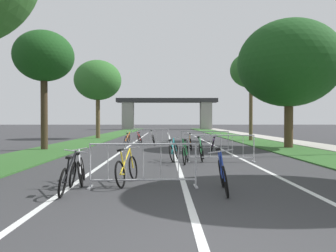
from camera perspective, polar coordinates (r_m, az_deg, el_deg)
The scene contains 27 objects.
grass_verge_left at distance 33.70m, azimuth -10.88°, elevation -1.81°, with size 3.04×71.69×0.05m, color #2D5B26.
grass_verge_right at distance 33.88m, azimuth 11.25°, elevation -1.80°, with size 3.04×71.69×0.05m, color #2D5B26.
sidewalk_path_right at distance 34.51m, azimuth 15.47°, elevation -1.74°, with size 2.15×71.69×0.08m, color #ADA89E.
lane_stripe_center at distance 24.59m, azimuth 0.51°, elevation -2.82°, with size 0.14×41.48×0.01m, color silver.
lane_stripe_right_lane at distance 24.79m, azimuth 6.83°, elevation -2.80°, with size 0.14×41.48×0.01m, color silver.
lane_stripe_left_lane at distance 24.69m, azimuth -5.85°, elevation -2.81°, with size 0.14×41.48×0.01m, color silver.
overpass_bridge at distance 63.09m, azimuth -0.18°, elevation 2.98°, with size 19.37×2.89×5.99m.
tree_left_oak_near at distance 19.31m, azimuth -20.83°, elevation 11.18°, with size 3.22×3.22×6.48m.
tree_left_pine_near at distance 30.35m, azimuth -12.15°, elevation 7.77°, with size 4.22×4.22×7.07m.
tree_right_cypress_far at distance 20.56m, azimuth 20.34°, elevation 10.17°, with size 5.92×5.92×7.45m.
tree_right_pine_far at distance 27.22m, azimuth 14.28°, elevation 9.36°, with size 3.31×3.31×7.06m.
crowd_barrier_nearest at distance 7.81m, azimuth -4.33°, elevation -6.85°, with size 2.57×0.53×1.05m.
crowd_barrier_second at distance 12.75m, azimuth 9.29°, elevation -3.88°, with size 2.57×0.49×1.05m.
crowd_barrier_third at distance 17.47m, azimuth 6.42°, elevation -2.60°, with size 2.57×0.50×1.05m.
crowd_barrier_fourth at distance 22.14m, azimuth -3.15°, elevation -1.88°, with size 2.57×0.48×1.05m.
bicycle_orange_0 at distance 21.72m, azimuth -7.16°, elevation -2.37°, with size 0.57×1.70×0.90m.
bicycle_green_1 at distance 13.09m, azimuth 5.85°, elevation -4.36°, with size 0.51×1.76×0.99m.
bicycle_white_2 at distance 21.58m, azimuth -2.59°, elevation -2.30°, with size 0.49×1.78×1.00m.
bicycle_red_3 at distance 22.54m, azimuth -5.00°, elevation -2.29°, with size 0.73×1.68×0.85m.
bicycle_silver_4 at distance 8.58m, azimuth -14.92°, elevation -7.37°, with size 0.60×1.58×0.87m.
bicycle_black_5 at distance 7.59m, azimuth -16.99°, elevation -8.45°, with size 0.53×1.68×0.92m.
bicycle_teal_6 at distance 12.98m, azimuth 1.07°, elevation -4.47°, with size 0.56×1.70×0.93m.
bicycle_blue_7 at distance 7.39m, azimuth 9.53°, elevation -8.45°, with size 0.55×1.71×1.00m.
bicycle_yellow_8 at distance 8.29m, azimuth -7.20°, elevation -7.53°, with size 0.52×1.72×0.90m.
bicycle_purple_9 at distance 17.01m, azimuth 7.81°, elevation -3.28°, with size 0.67×1.57×0.94m.
bicycle_orange_10 at distance 17.89m, azimuth 3.88°, elevation -3.03°, with size 0.53×1.71×0.93m.
bicycle_green_11 at distance 12.25m, azimuth 3.10°, elevation -4.80°, with size 0.62×1.62×1.00m.
Camera 1 is at (-0.48, -3.80, 1.57)m, focal length 34.94 mm.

